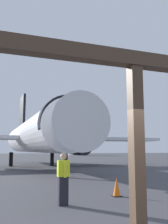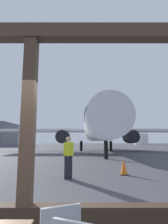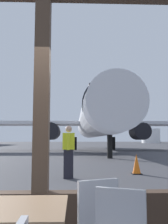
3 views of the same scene
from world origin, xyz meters
name	(u,v)px [view 1 (image 1 of 3)]	position (x,y,z in m)	size (l,w,h in m)	color
ground_plane	(1,162)	(0.00, 40.00, 0.00)	(220.00, 220.00, 0.00)	#424247
window_frame	(138,187)	(0.00, 0.00, 1.26)	(7.42, 0.24, 3.48)	#38281E
airplane	(36,135)	(2.83, 25.53, 3.49)	(31.52, 30.43, 10.41)	silver
ground_crew_worker	(63,178)	(0.23, 5.15, 0.90)	(0.40, 0.57, 1.74)	black
traffic_cone	(117,187)	(2.74, 6.13, 0.36)	(0.36, 0.36, 0.75)	orange
fuel_storage_tank	(76,148)	(28.55, 89.38, 2.61)	(6.78, 6.78, 5.22)	white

